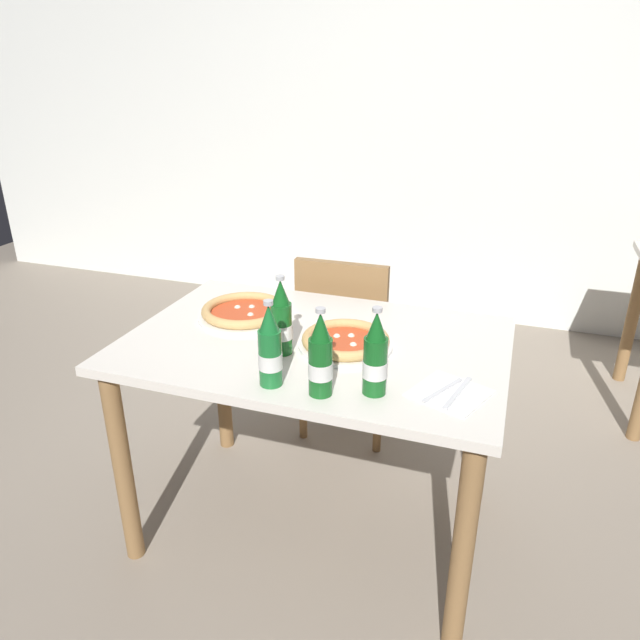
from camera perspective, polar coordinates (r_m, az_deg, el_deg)
The scene contains 11 objects.
ground_plane at distance 2.30m, azimuth -0.43°, elevation -19.06°, with size 8.00×8.00×0.00m, color gray.
back_wall_tiled at distance 3.85m, azimuth 11.16°, elevation 19.20°, with size 7.00×0.10×2.60m, color white.
dining_table_main at distance 1.93m, azimuth -0.49°, elevation -5.03°, with size 1.20×0.80×0.75m.
chair_behind_table at distance 2.54m, azimuth 2.64°, elevation -1.63°, with size 0.41×0.41×0.85m.
pizza_margherita_near at distance 1.83m, azimuth 2.49°, elevation -2.06°, with size 0.29×0.29×0.04m.
pizza_marinara_far at distance 2.06m, azimuth -7.33°, elevation 0.80°, with size 0.32×0.32×0.04m.
beer_bottle_left at distance 1.55m, azimuth 5.37°, elevation -3.67°, with size 0.07×0.07×0.25m.
beer_bottle_center at distance 1.54m, azimuth 0.05°, elevation -3.77°, with size 0.07×0.07×0.25m.
beer_bottle_right at distance 1.59m, azimuth -4.86°, elevation -2.91°, with size 0.07×0.07×0.25m.
beer_bottle_extra at distance 1.76m, azimuth -3.76°, elevation -0.12°, with size 0.07×0.07×0.25m.
napkin_with_cutlery at distance 1.62m, azimuth 12.46°, elevation -6.89°, with size 0.23×0.23×0.01m.
Camera 1 is at (0.57, -1.60, 1.56)m, focal length 33.09 mm.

